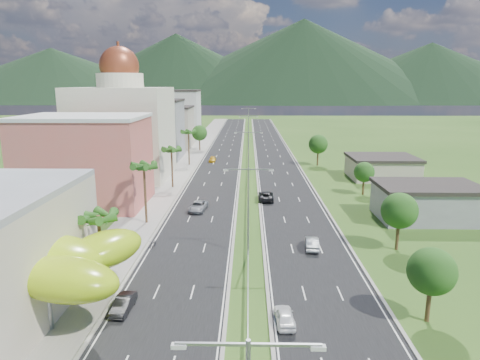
{
  "coord_description": "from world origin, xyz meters",
  "views": [
    {
      "loc": [
        -0.03,
        -39.84,
        20.72
      ],
      "look_at": [
        -1.23,
        21.14,
        7.0
      ],
      "focal_mm": 32.0,
      "sensor_mm": 36.0,
      "label": 1
    }
  ],
  "objects": [
    {
      "name": "ground",
      "position": [
        0.0,
        0.0,
        0.0
      ],
      "size": [
        500.0,
        500.0,
        0.0
      ],
      "primitive_type": "plane",
      "color": "#2D5119",
      "rests_on": "ground"
    },
    {
      "name": "road_left",
      "position": [
        -7.5,
        90.0,
        0.02
      ],
      "size": [
        11.0,
        260.0,
        0.04
      ],
      "primitive_type": "cube",
      "color": "black",
      "rests_on": "ground"
    },
    {
      "name": "road_right",
      "position": [
        7.5,
        90.0,
        0.02
      ],
      "size": [
        11.0,
        260.0,
        0.04
      ],
      "primitive_type": "cube",
      "color": "black",
      "rests_on": "ground"
    },
    {
      "name": "sidewalk_left",
      "position": [
        -17.0,
        90.0,
        0.06
      ],
      "size": [
        7.0,
        260.0,
        0.12
      ],
      "primitive_type": "cube",
      "color": "gray",
      "rests_on": "ground"
    },
    {
      "name": "median_guardrail",
      "position": [
        0.0,
        71.99,
        0.62
      ],
      "size": [
        0.1,
        216.06,
        0.76
      ],
      "color": "gray",
      "rests_on": "ground"
    },
    {
      "name": "streetlight_median_b",
      "position": [
        0.0,
        10.0,
        6.75
      ],
      "size": [
        6.04,
        0.25,
        11.0
      ],
      "color": "gray",
      "rests_on": "ground"
    },
    {
      "name": "streetlight_median_c",
      "position": [
        0.0,
        50.0,
        6.75
      ],
      "size": [
        6.04,
        0.25,
        11.0
      ],
      "color": "gray",
      "rests_on": "ground"
    },
    {
      "name": "streetlight_median_d",
      "position": [
        0.0,
        95.0,
        6.75
      ],
      "size": [
        6.04,
        0.25,
        11.0
      ],
      "color": "gray",
      "rests_on": "ground"
    },
    {
      "name": "streetlight_median_e",
      "position": [
        0.0,
        140.0,
        6.75
      ],
      "size": [
        6.04,
        0.25,
        11.0
      ],
      "color": "gray",
      "rests_on": "ground"
    },
    {
      "name": "lime_canopy",
      "position": [
        -20.0,
        -4.0,
        4.99
      ],
      "size": [
        18.0,
        15.0,
        7.4
      ],
      "color": "#98BF12",
      "rests_on": "ground"
    },
    {
      "name": "pink_shophouse",
      "position": [
        -28.0,
        32.0,
        7.5
      ],
      "size": [
        20.0,
        15.0,
        15.0
      ],
      "primitive_type": "cube",
      "color": "#D36056",
      "rests_on": "ground"
    },
    {
      "name": "domed_building",
      "position": [
        -28.0,
        55.0,
        11.35
      ],
      "size": [
        20.0,
        20.0,
        28.7
      ],
      "color": "beige",
      "rests_on": "ground"
    },
    {
      "name": "midrise_grey",
      "position": [
        -27.0,
        80.0,
        8.0
      ],
      "size": [
        16.0,
        15.0,
        16.0
      ],
      "primitive_type": "cube",
      "color": "gray",
      "rests_on": "ground"
    },
    {
      "name": "midrise_beige",
      "position": [
        -27.0,
        102.0,
        6.5
      ],
      "size": [
        16.0,
        15.0,
        13.0
      ],
      "primitive_type": "cube",
      "color": "#B9AE98",
      "rests_on": "ground"
    },
    {
      "name": "midrise_white",
      "position": [
        -27.0,
        125.0,
        9.0
      ],
      "size": [
        16.0,
        15.0,
        18.0
      ],
      "primitive_type": "cube",
      "color": "silver",
      "rests_on": "ground"
    },
    {
      "name": "shed_near",
      "position": [
        28.0,
        25.0,
        2.5
      ],
      "size": [
        15.0,
        10.0,
        5.0
      ],
      "primitive_type": "cube",
      "color": "gray",
      "rests_on": "ground"
    },
    {
      "name": "shed_far",
      "position": [
        30.0,
        55.0,
        2.2
      ],
      "size": [
        14.0,
        12.0,
        4.4
      ],
      "primitive_type": "cube",
      "color": "#B9AE98",
      "rests_on": "ground"
    },
    {
      "name": "palm_tree_b",
      "position": [
        -15.5,
        2.0,
        7.06
      ],
      "size": [
        3.6,
        3.6,
        8.1
      ],
      "color": "#47301C",
      "rests_on": "ground"
    },
    {
      "name": "palm_tree_c",
      "position": [
        -15.5,
        22.0,
        8.5
      ],
      "size": [
        3.6,
        3.6,
        9.6
      ],
      "color": "#47301C",
      "rests_on": "ground"
    },
    {
      "name": "palm_tree_d",
      "position": [
        -15.5,
        45.0,
        7.54
      ],
      "size": [
        3.6,
        3.6,
        8.6
      ],
      "color": "#47301C",
      "rests_on": "ground"
    },
    {
      "name": "palm_tree_e",
      "position": [
        -15.5,
        70.0,
        8.31
      ],
      "size": [
        3.6,
        3.6,
        9.4
      ],
      "color": "#47301C",
      "rests_on": "ground"
    },
    {
      "name": "leafy_tree_lfar",
      "position": [
        -15.5,
        95.0,
        5.58
      ],
      "size": [
        4.9,
        4.9,
        8.05
      ],
      "color": "#47301C",
      "rests_on": "ground"
    },
    {
      "name": "leafy_tree_ra",
      "position": [
        16.0,
        -5.0,
        4.78
      ],
      "size": [
        4.2,
        4.2,
        6.9
      ],
      "color": "#47301C",
      "rests_on": "ground"
    },
    {
      "name": "leafy_tree_rb",
      "position": [
        19.0,
        12.0,
        5.18
      ],
      "size": [
        4.55,
        4.55,
        7.47
      ],
      "color": "#47301C",
      "rests_on": "ground"
    },
    {
      "name": "leafy_tree_rc",
      "position": [
        22.0,
        40.0,
        4.37
      ],
      "size": [
        3.85,
        3.85,
        6.33
      ],
      "color": "#47301C",
      "rests_on": "ground"
    },
    {
      "name": "leafy_tree_rd",
      "position": [
        18.0,
        70.0,
        5.58
      ],
      "size": [
        4.9,
        4.9,
        8.05
      ],
      "color": "#47301C",
      "rests_on": "ground"
    },
    {
      "name": "mountain_ridge",
      "position": [
        60.0,
        450.0,
        0.0
      ],
      "size": [
        860.0,
        140.0,
        90.0
      ],
      "primitive_type": null,
      "color": "black",
      "rests_on": "ground"
    },
    {
      "name": "car_dark_left",
      "position": [
        -11.6,
        -3.78,
        0.72
      ],
      "size": [
        1.64,
        4.2,
        1.36
      ],
      "primitive_type": "imported",
      "rotation": [
        0.0,
        0.0,
        -0.05
      ],
      "color": "black",
      "rests_on": "road_left"
    },
    {
      "name": "car_silver_mid_left",
      "position": [
        -8.37,
        28.6,
        0.79
      ],
      "size": [
        3.15,
        5.7,
        1.51
      ],
      "primitive_type": "imported",
      "rotation": [
        0.0,
        0.0,
        -0.12
      ],
      "color": "#96989D",
      "rests_on": "road_left"
    },
    {
      "name": "car_yellow_far_left",
      "position": [
        -9.81,
        74.68,
        0.65
      ],
      "size": [
        1.77,
        4.24,
        1.23
      ],
      "primitive_type": "imported",
      "rotation": [
        0.0,
        0.0,
        -0.01
      ],
      "color": "gold",
      "rests_on": "road_left"
    },
    {
      "name": "car_white_near_right",
      "position": [
        3.23,
        -5.67,
        0.73
      ],
      "size": [
        1.86,
        4.16,
        1.39
      ],
      "primitive_type": "imported",
      "rotation": [
        0.0,
        0.0,
        3.2
      ],
      "color": "white",
      "rests_on": "road_right"
    },
    {
      "name": "car_silver_right",
      "position": [
        8.2,
        12.01,
        0.79
      ],
      "size": [
        1.97,
        4.68,
        1.5
      ],
      "primitive_type": "imported",
      "rotation": [
        0.0,
        0.0,
        3.06
      ],
      "color": "#9C9FA3",
      "rests_on": "road_right"
    },
    {
      "name": "car_dark_far_right",
      "position": [
        3.2,
        35.43,
        0.86
      ],
      "size": [
        2.84,
        5.95,
        1.64
      ],
      "primitive_type": "imported",
      "rotation": [
        0.0,
        0.0,
        3.12
      ],
      "color": "black",
      "rests_on": "road_right"
    },
    {
      "name": "motorcycle",
      "position": [
        -12.3,
        12.01,
        0.67
      ],
      "size": [
        0.83,
        2.02,
        1.26
      ],
      "primitive_type": "imported",
      "rotation": [
        0.0,
        0.0,
        -0.12
      ],
      "color": "black",
      "rests_on": "road_left"
    }
  ]
}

